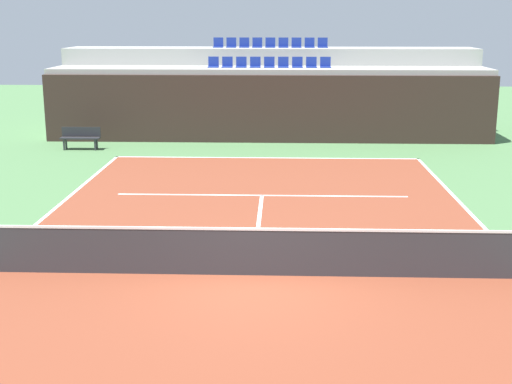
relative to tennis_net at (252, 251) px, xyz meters
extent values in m
plane|color=#477042|center=(0.00, 0.00, -0.51)|extent=(80.00, 80.00, 0.00)
cube|color=brown|center=(0.00, 0.00, -0.50)|extent=(11.00, 24.00, 0.01)
cube|color=white|center=(0.00, 11.95, -0.50)|extent=(11.00, 0.10, 0.00)
cube|color=white|center=(0.00, 6.40, -0.50)|extent=(8.26, 0.10, 0.00)
cube|color=white|center=(0.00, 3.20, -0.50)|extent=(0.10, 6.40, 0.00)
cube|color=#33231E|center=(0.00, 15.30, 0.85)|extent=(18.20, 0.30, 2.71)
cube|color=#9E9E99|center=(0.00, 16.65, 0.95)|extent=(18.20, 2.40, 2.92)
cube|color=#9E9E99|center=(0.00, 19.05, 1.31)|extent=(18.20, 2.40, 3.64)
cube|color=navy|center=(-2.34, 16.65, 2.43)|extent=(0.44, 0.44, 0.04)
cube|color=navy|center=(-2.34, 16.85, 2.65)|extent=(0.44, 0.04, 0.40)
cube|color=navy|center=(-1.76, 16.65, 2.43)|extent=(0.44, 0.44, 0.04)
cube|color=navy|center=(-1.76, 16.85, 2.65)|extent=(0.44, 0.04, 0.40)
cube|color=navy|center=(-1.17, 16.65, 2.43)|extent=(0.44, 0.44, 0.04)
cube|color=navy|center=(-1.17, 16.85, 2.65)|extent=(0.44, 0.04, 0.40)
cube|color=navy|center=(-0.59, 16.65, 2.43)|extent=(0.44, 0.44, 0.04)
cube|color=navy|center=(-0.59, 16.85, 2.65)|extent=(0.44, 0.04, 0.40)
cube|color=navy|center=(0.00, 16.65, 2.43)|extent=(0.44, 0.44, 0.04)
cube|color=navy|center=(0.00, 16.85, 2.65)|extent=(0.44, 0.04, 0.40)
cube|color=navy|center=(0.59, 16.65, 2.43)|extent=(0.44, 0.44, 0.04)
cube|color=navy|center=(0.59, 16.85, 2.65)|extent=(0.44, 0.04, 0.40)
cube|color=navy|center=(1.17, 16.65, 2.43)|extent=(0.44, 0.44, 0.04)
cube|color=navy|center=(1.17, 16.85, 2.65)|extent=(0.44, 0.04, 0.40)
cube|color=navy|center=(1.76, 16.65, 2.43)|extent=(0.44, 0.44, 0.04)
cube|color=navy|center=(1.76, 16.85, 2.65)|extent=(0.44, 0.04, 0.40)
cube|color=navy|center=(2.34, 16.65, 2.43)|extent=(0.44, 0.44, 0.04)
cube|color=navy|center=(2.34, 16.85, 2.65)|extent=(0.44, 0.04, 0.40)
cube|color=navy|center=(-2.34, 19.05, 3.15)|extent=(0.44, 0.44, 0.04)
cube|color=navy|center=(-2.34, 19.25, 3.37)|extent=(0.44, 0.04, 0.40)
cube|color=navy|center=(-1.76, 19.05, 3.15)|extent=(0.44, 0.44, 0.04)
cube|color=navy|center=(-1.76, 19.25, 3.37)|extent=(0.44, 0.04, 0.40)
cube|color=navy|center=(-1.17, 19.05, 3.15)|extent=(0.44, 0.44, 0.04)
cube|color=navy|center=(-1.17, 19.25, 3.37)|extent=(0.44, 0.04, 0.40)
cube|color=navy|center=(-0.59, 19.05, 3.15)|extent=(0.44, 0.44, 0.04)
cube|color=navy|center=(-0.59, 19.25, 3.37)|extent=(0.44, 0.04, 0.40)
cube|color=navy|center=(0.00, 19.05, 3.15)|extent=(0.44, 0.44, 0.04)
cube|color=navy|center=(0.00, 19.25, 3.37)|extent=(0.44, 0.04, 0.40)
cube|color=navy|center=(0.59, 19.05, 3.15)|extent=(0.44, 0.44, 0.04)
cube|color=navy|center=(0.59, 19.25, 3.37)|extent=(0.44, 0.04, 0.40)
cube|color=navy|center=(1.17, 19.05, 3.15)|extent=(0.44, 0.44, 0.04)
cube|color=navy|center=(1.17, 19.25, 3.37)|extent=(0.44, 0.04, 0.40)
cube|color=navy|center=(1.76, 19.05, 3.15)|extent=(0.44, 0.44, 0.04)
cube|color=navy|center=(1.76, 19.25, 3.37)|extent=(0.44, 0.04, 0.40)
cube|color=navy|center=(2.34, 19.05, 3.15)|extent=(0.44, 0.44, 0.04)
cube|color=navy|center=(2.34, 19.25, 3.37)|extent=(0.44, 0.04, 0.40)
cube|color=#333338|center=(0.00, 0.00, -0.04)|extent=(10.90, 0.02, 0.92)
cube|color=white|center=(0.00, 0.00, 0.45)|extent=(10.90, 0.04, 0.05)
cube|color=#232328|center=(-7.18, 13.39, -0.06)|extent=(1.50, 0.40, 0.05)
cube|color=#232328|center=(-7.18, 13.57, 0.16)|extent=(1.50, 0.04, 0.36)
cube|color=#2D2D33|center=(-7.78, 13.25, -0.30)|extent=(0.06, 0.06, 0.42)
cube|color=#2D2D33|center=(-6.58, 13.25, -0.30)|extent=(0.06, 0.06, 0.42)
cube|color=#2D2D33|center=(-7.78, 13.53, -0.30)|extent=(0.06, 0.06, 0.42)
cube|color=#2D2D33|center=(-6.58, 13.53, -0.30)|extent=(0.06, 0.06, 0.42)
camera|label=1|loc=(0.55, -13.00, 4.41)|focal=49.36mm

